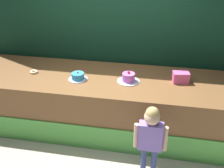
# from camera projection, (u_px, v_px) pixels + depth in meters

# --- Properties ---
(ground_plane) EXTENTS (12.00, 12.00, 0.00)m
(ground_plane) POSITION_uv_depth(u_px,v_px,m) (96.00, 149.00, 3.97)
(ground_plane) COLOR #BCB29E
(stage_platform) EXTENTS (4.30, 1.20, 0.85)m
(stage_platform) POSITION_uv_depth(u_px,v_px,m) (105.00, 103.00, 4.28)
(stage_platform) COLOR brown
(stage_platform) RESTS_ON ground_plane
(curtain_backdrop) EXTENTS (4.67, 0.08, 3.07)m
(curtain_backdrop) POSITION_uv_depth(u_px,v_px,m) (113.00, 20.00, 4.38)
(curtain_backdrop) COLOR #113823
(curtain_backdrop) RESTS_ON ground_plane
(child_figure) EXTENTS (0.39, 0.18, 1.02)m
(child_figure) POSITION_uv_depth(u_px,v_px,m) (151.00, 134.00, 3.20)
(child_figure) COLOR #3F4C8C
(child_figure) RESTS_ON ground_plane
(pink_box) EXTENTS (0.25, 0.19, 0.15)m
(pink_box) POSITION_uv_depth(u_px,v_px,m) (181.00, 77.00, 3.94)
(pink_box) COLOR pink
(pink_box) RESTS_ON stage_platform
(donut) EXTENTS (0.12, 0.12, 0.03)m
(donut) POSITION_uv_depth(u_px,v_px,m) (34.00, 72.00, 4.24)
(donut) COLOR beige
(donut) RESTS_ON stage_platform
(cake_center_left) EXTENTS (0.28, 0.28, 0.13)m
(cake_center_left) POSITION_uv_depth(u_px,v_px,m) (78.00, 77.00, 4.02)
(cake_center_left) COLOR silver
(cake_center_left) RESTS_ON stage_platform
(cake_center_right) EXTENTS (0.33, 0.33, 0.16)m
(cake_center_right) POSITION_uv_depth(u_px,v_px,m) (128.00, 78.00, 3.96)
(cake_center_right) COLOR silver
(cake_center_right) RESTS_ON stage_platform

